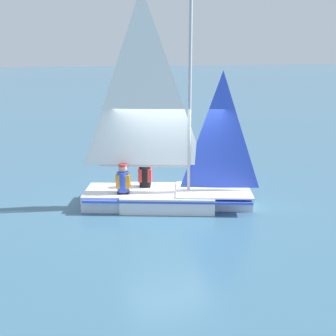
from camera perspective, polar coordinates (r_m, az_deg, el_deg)
The scene contains 4 objects.
ground_plane at distance 10.95m, azimuth -0.00°, elevation -5.10°, with size 260.00×260.00×0.00m, color #38607A.
sailboat_main at distance 10.71m, azimuth -0.26°, elevation -1.21°, with size 3.00×4.40×5.40m.
sailor_helm at distance 11.09m, azimuth -3.12°, elevation -1.41°, with size 0.40×0.42×1.16m.
sailor_crew at distance 10.61m, azimuth -6.08°, elevation -2.24°, with size 0.40×0.42×1.16m.
Camera 1 is at (9.55, -3.79, 3.78)m, focal length 45.00 mm.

